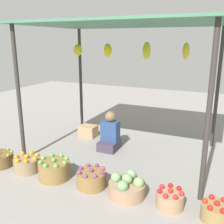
# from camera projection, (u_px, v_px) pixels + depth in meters

# --- Properties ---
(ground_plane) EXTENTS (14.00, 14.00, 0.00)m
(ground_plane) POSITION_uv_depth(u_px,v_px,m) (123.00, 152.00, 5.14)
(ground_plane) COLOR gray
(market_stall_structure) EXTENTS (3.42, 2.38, 2.42)m
(market_stall_structure) POSITION_uv_depth(u_px,v_px,m) (125.00, 34.00, 4.56)
(market_stall_structure) COLOR #38332D
(market_stall_structure) RESTS_ON ground
(vendor_person) EXTENTS (0.36, 0.44, 0.78)m
(vendor_person) POSITION_uv_depth(u_px,v_px,m) (110.00, 135.00, 5.20)
(vendor_person) COLOR #413749
(vendor_person) RESTS_ON ground
(basket_limes) EXTENTS (0.45, 0.45, 0.26)m
(basket_limes) POSITION_uv_depth(u_px,v_px,m) (0.00, 159.00, 4.56)
(basket_limes) COLOR brown
(basket_limes) RESTS_ON ground
(basket_oranges) EXTENTS (0.44, 0.44, 0.29)m
(basket_oranges) POSITION_uv_depth(u_px,v_px,m) (27.00, 164.00, 4.38)
(basket_oranges) COLOR #8D7654
(basket_oranges) RESTS_ON ground
(basket_green_apples) EXTENTS (0.49, 0.49, 0.35)m
(basket_green_apples) POSITION_uv_depth(u_px,v_px,m) (54.00, 169.00, 4.12)
(basket_green_apples) COLOR olive
(basket_green_apples) RESTS_ON ground
(basket_purple_onions) EXTENTS (0.44, 0.44, 0.30)m
(basket_purple_onions) POSITION_uv_depth(u_px,v_px,m) (92.00, 179.00, 3.89)
(basket_purple_onions) COLOR olive
(basket_purple_onions) RESTS_ON ground
(basket_cabbages) EXTENTS (0.52, 0.52, 0.34)m
(basket_cabbages) POSITION_uv_depth(u_px,v_px,m) (127.00, 187.00, 3.66)
(basket_cabbages) COLOR #9F7C5E
(basket_cabbages) RESTS_ON ground
(basket_red_apples) EXTENTS (0.37, 0.37, 0.27)m
(basket_red_apples) POSITION_uv_depth(u_px,v_px,m) (170.00, 199.00, 3.42)
(basket_red_apples) COLOR #A47E5D
(basket_red_apples) RESTS_ON ground
(basket_red_tomatoes) EXTENTS (0.36, 0.36, 0.27)m
(basket_red_tomatoes) POSITION_uv_depth(u_px,v_px,m) (216.00, 212.00, 3.16)
(basket_red_tomatoes) COLOR olive
(basket_red_tomatoes) RESTS_ON ground
(wooden_crate_near_vendor) EXTENTS (0.37, 0.29, 0.26)m
(wooden_crate_near_vendor) POSITION_uv_depth(u_px,v_px,m) (88.00, 131.00, 5.93)
(wooden_crate_near_vendor) COLOR tan
(wooden_crate_near_vendor) RESTS_ON ground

